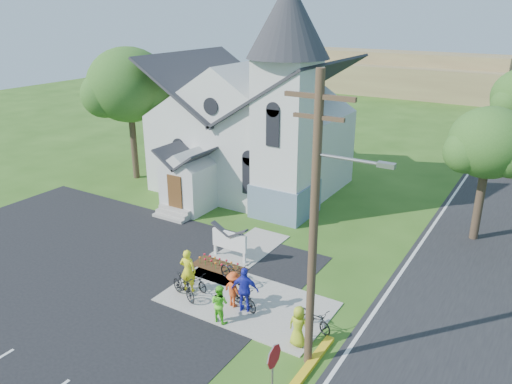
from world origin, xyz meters
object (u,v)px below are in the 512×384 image
Objects in this scene: church_sign at (230,241)px; bike_0 at (195,280)px; bike_2 at (235,272)px; bike_3 at (244,297)px; stop_sign at (273,365)px; cyclist_0 at (188,270)px; bike_4 at (315,318)px; cyclist_1 at (219,303)px; cyclist_4 at (298,326)px; bike_1 at (183,287)px; cyclist_3 at (234,289)px; cyclist_2 at (245,290)px; utility_pole at (316,219)px.

bike_0 is at bearing -85.48° from church_sign.
bike_2 is 2.06m from bike_3.
stop_sign is 7.75m from cyclist_0.
church_sign reaches higher than bike_4.
bike_3 is (2.61, -0.15, 0.08)m from bike_0.
stop_sign is 1.59× the size of cyclist_1.
cyclist_0 is at bearing 116.23° from bike_4.
stop_sign is at bearing 133.42° from cyclist_0.
cyclist_1 is at bearing 6.03° from cyclist_4.
bike_1 is 2.65m from bike_3.
cyclist_3 is (-0.12, 1.15, -0.01)m from cyclist_1.
cyclist_3 is at bearing -135.36° from bike_2.
stop_sign reaches higher than bike_0.
church_sign is 9.97m from stop_sign.
cyclist_2 is (2.71, 0.56, 0.43)m from bike_1.
bike_2 is at bearing -28.60° from bike_0.
church_sign is 4.46m from cyclist_2.
cyclist_1 is 2.97m from bike_2.
utility_pole is 7.96m from bike_1.
stop_sign reaches higher than bike_3.
bike_1 is at bearing 124.80° from bike_3.
church_sign is at bearing 17.38° from bike_0.
cyclist_3 reaches higher than bike_2.
cyclist_2 is at bearing -107.29° from cyclist_1.
cyclist_4 reaches higher than bike_0.
church_sign is 4.06m from cyclist_3.
cyclist_4 is at bearing -161.52° from bike_4.
cyclist_1 is 0.89× the size of bike_1.
bike_2 is 1.17× the size of cyclist_4.
bike_1 is (-6.35, 3.55, -1.21)m from stop_sign.
cyclist_3 is (-0.58, 0.04, -0.19)m from cyclist_2.
church_sign is at bearing 131.88° from stop_sign.
church_sign reaches higher than cyclist_1.
bike_1 is at bearing 172.30° from utility_pole.
cyclist_2 is 1.19× the size of bike_3.
bike_3 is (-3.72, 1.54, -4.87)m from utility_pole.
bike_3 reaches higher than bike_4.
bike_3 is at bearing -16.73° from cyclist_4.
bike_3 is 1.02× the size of cyclist_4.
bike_4 is (5.90, -2.88, -0.53)m from church_sign.
bike_0 is at bearing 24.45° from bike_1.
cyclist_2 is at bearing 165.53° from cyclist_0.
cyclist_1 is 0.84× the size of bike_2.
bike_1 is at bearing 165.12° from bike_2.
cyclist_0 reaches higher than bike_4.
stop_sign is at bearing 147.79° from cyclist_3.
bike_4 is at bearing 99.21° from stop_sign.
bike_4 reaches higher than bike_0.
bike_2 is (1.33, 1.63, -0.49)m from cyclist_0.
cyclist_0 reaches higher than cyclist_4.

